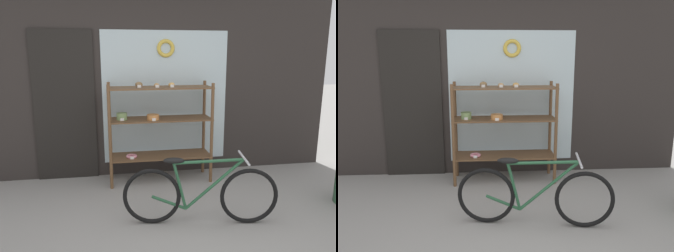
% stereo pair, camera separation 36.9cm
% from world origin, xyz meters
% --- Properties ---
extents(storefront_facade, '(5.50, 0.13, 3.46)m').
position_xyz_m(storefront_facade, '(-0.03, 2.24, 1.69)').
color(storefront_facade, '#2D2826').
rests_on(storefront_facade, ground_plane).
extents(display_case, '(1.42, 0.45, 1.41)m').
position_xyz_m(display_case, '(0.03, 1.88, 0.84)').
color(display_case, brown).
rests_on(display_case, ground_plane).
extents(bicycle, '(1.62, 0.46, 0.75)m').
position_xyz_m(bicycle, '(0.29, 0.59, 0.33)').
color(bicycle, black).
rests_on(bicycle, ground_plane).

